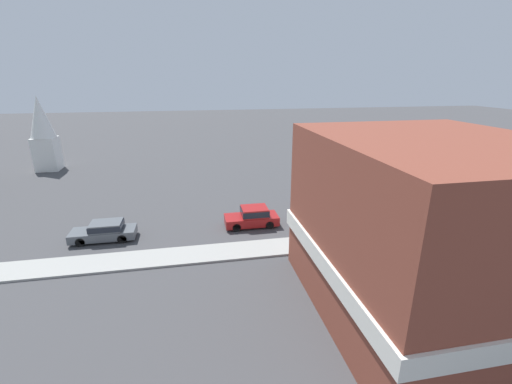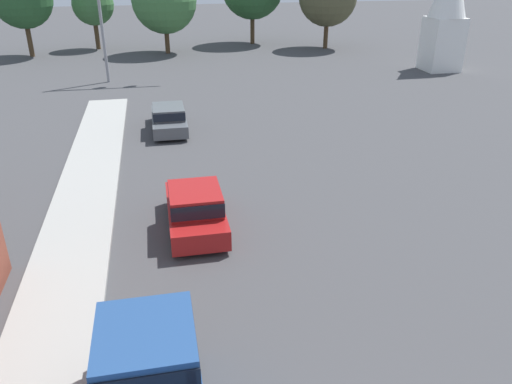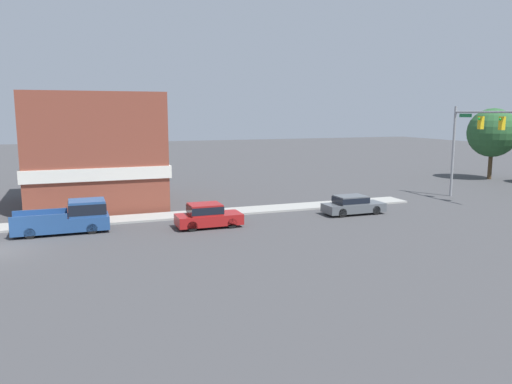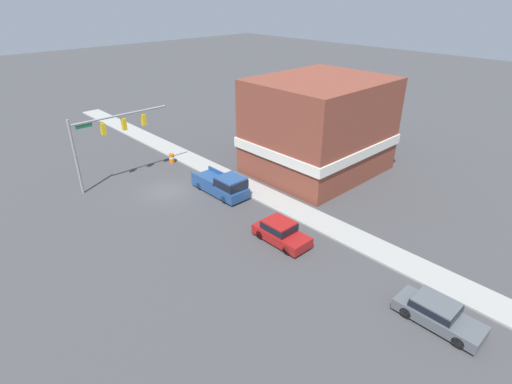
% 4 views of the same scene
% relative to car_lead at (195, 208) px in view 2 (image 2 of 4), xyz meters
% --- Properties ---
extents(far_signal_assembly, '(7.77, 0.49, 7.91)m').
position_rel_car_lead_xyz_m(far_signal_assembly, '(-2.09, 23.54, 4.93)').
color(far_signal_assembly, gray).
rests_on(far_signal_assembly, ground).
extents(car_lead, '(1.87, 4.23, 1.56)m').
position_rel_car_lead_xyz_m(car_lead, '(0.00, 0.00, 0.00)').
color(car_lead, black).
rests_on(car_lead, ground).
extents(car_second_ahead, '(1.77, 4.52, 1.38)m').
position_rel_car_lead_xyz_m(car_second_ahead, '(-0.42, 11.07, -0.08)').
color(car_second_ahead, black).
rests_on(car_second_ahead, ground).
extents(church_steeple, '(2.93, 2.93, 9.25)m').
position_rel_car_lead_xyz_m(church_steeple, '(22.12, 22.53, 4.04)').
color(church_steeple, white).
rests_on(church_steeple, ground).
extents(backdrop_tree_left_mid, '(4.02, 4.02, 6.30)m').
position_rel_car_lead_xyz_m(backdrop_tree_left_mid, '(-6.30, 38.74, 3.46)').
color(backdrop_tree_left_mid, '#4C3823').
rests_on(backdrop_tree_left_mid, ground).
extents(backdrop_tree_center, '(6.04, 6.04, 7.85)m').
position_rel_car_lead_xyz_m(backdrop_tree_center, '(0.50, 34.94, 4.02)').
color(backdrop_tree_center, '#4C3823').
rests_on(backdrop_tree_center, ground).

